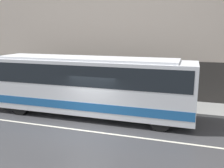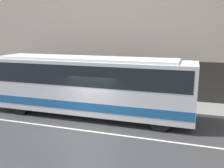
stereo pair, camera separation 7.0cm
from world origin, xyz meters
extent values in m
plane|color=#38383A|center=(0.00, 0.00, 0.00)|extent=(60.00, 60.00, 0.00)
cube|color=gray|center=(0.00, 5.35, 0.07)|extent=(60.00, 2.70, 0.13)
cube|color=#B7A899|center=(0.00, 6.85, 5.74)|extent=(60.00, 0.30, 11.48)
cube|color=#2D2B28|center=(0.00, 6.69, 1.40)|extent=(60.00, 0.06, 2.80)
cube|color=beige|center=(0.00, 0.00, 0.00)|extent=(54.00, 0.14, 0.01)
cube|color=silver|center=(-0.94, 2.21, 1.78)|extent=(12.06, 2.54, 2.87)
cube|color=#1E5999|center=(-0.94, 2.21, 0.90)|extent=(11.99, 2.57, 0.45)
cube|color=black|center=(-0.94, 2.21, 2.49)|extent=(11.69, 2.56, 1.09)
cube|color=orange|center=(5.03, 2.21, 3.03)|extent=(0.12, 1.91, 0.28)
cube|color=silver|center=(-0.94, 2.21, 3.28)|extent=(10.25, 2.16, 0.12)
cylinder|color=black|center=(3.48, 1.10, 0.51)|extent=(1.02, 0.28, 1.02)
cylinder|color=black|center=(3.48, 3.32, 0.51)|extent=(1.02, 0.28, 1.02)
cylinder|color=black|center=(-4.57, 1.10, 0.51)|extent=(1.02, 0.28, 1.02)
cylinder|color=black|center=(-4.57, 3.32, 0.51)|extent=(1.02, 0.28, 1.02)
cylinder|color=maroon|center=(-2.23, 5.22, 0.84)|extent=(0.36, 0.36, 1.43)
sphere|color=tan|center=(-2.23, 5.22, 1.69)|extent=(0.26, 0.26, 0.26)
camera|label=1|loc=(4.74, -10.45, 4.72)|focal=40.00mm
camera|label=2|loc=(4.81, -10.43, 4.72)|focal=40.00mm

